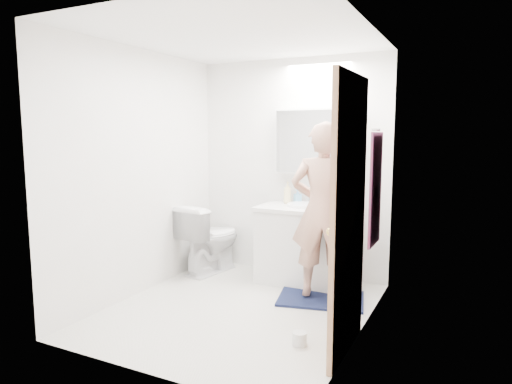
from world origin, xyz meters
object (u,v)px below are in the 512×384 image
Objects in this scene: person at (323,210)px; soap_bottle_b at (298,197)px; soap_bottle_a at (288,193)px; medicine_cabinet at (315,142)px; toothbrush_cup at (330,202)px; vanity_cabinet at (303,247)px; toilet_paper_roll at (300,339)px; toilet at (210,238)px.

soap_bottle_b is at bearing -63.87° from person.
person is 10.52× the size of soap_bottle_b.
medicine_cabinet is at bearing 11.67° from soap_bottle_a.
soap_bottle_b is at bearing -170.67° from medicine_cabinet.
medicine_cabinet is at bearing 165.45° from toothbrush_cup.
medicine_cabinet reaches higher than soap_bottle_b.
soap_bottle_a is (-0.24, 0.15, 0.55)m from vanity_cabinet.
soap_bottle_b is at bearing 111.96° from toilet_paper_roll.
soap_bottle_a is at bearing -56.60° from person.
vanity_cabinet is at bearing -163.82° from toilet.
person is 0.76m from soap_bottle_b.
vanity_cabinet is 0.56m from soap_bottle_b.
medicine_cabinet is at bearing 105.66° from toilet_paper_roll.
vanity_cabinet is at bearing -53.42° from soap_bottle_b.
soap_bottle_a is 0.12m from soap_bottle_b.
person is at bearing 98.76° from toilet_paper_roll.
toothbrush_cup reaches higher than toilet_paper_roll.
soap_bottle_a is at bearing -168.33° from medicine_cabinet.
toothbrush_cup is (0.24, 0.16, 0.48)m from vanity_cabinet.
toothbrush_cup is at bearing -3.05° from soap_bottle_b.
toilet_paper_roll is (0.49, -1.38, -0.34)m from vanity_cabinet.
medicine_cabinet is 0.53× the size of person.
medicine_cabinet is (0.05, 0.21, 1.11)m from vanity_cabinet.
toilet_paper_roll is at bearing -80.68° from toothbrush_cup.
person reaches higher than toilet.
toothbrush_cup reaches higher than toilet.
soap_bottle_a is (-0.29, -0.06, -0.56)m from medicine_cabinet.
toilet_paper_roll is (0.63, -1.56, -0.85)m from soap_bottle_b.
medicine_cabinet is at bearing -153.86° from toilet.
vanity_cabinet is 1.09m from toilet.
medicine_cabinet is 5.62× the size of soap_bottle_b.
person is at bearing -64.53° from medicine_cabinet.
toilet is 2.05m from toilet_paper_roll.
medicine_cabinet reaches higher than vanity_cabinet.
medicine_cabinet is 0.93m from person.
soap_bottle_b reaches higher than vanity_cabinet.
vanity_cabinet is at bearing -103.15° from medicine_cabinet.
toilet reaches higher than vanity_cabinet.
person is at bearing -43.75° from soap_bottle_a.
vanity_cabinet is 5.75× the size of soap_bottle_b.
person is 0.81m from soap_bottle_a.
person is at bearing -51.02° from soap_bottle_b.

